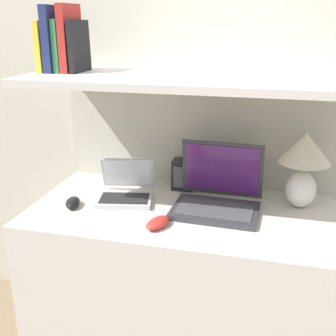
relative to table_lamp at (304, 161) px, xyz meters
name	(u,v)px	position (x,y,z in m)	size (l,w,h in m)	color
wall_back	(201,81)	(-0.45, 0.22, 0.27)	(6.00, 0.05, 2.40)	beige
desk	(181,289)	(-0.45, -0.15, -0.56)	(1.21, 0.60, 0.74)	silver
back_riser	(196,206)	(-0.45, 0.17, -0.32)	(1.21, 0.04, 1.23)	beige
shelf	(187,79)	(-0.45, -0.08, 0.31)	(1.21, 0.54, 0.03)	silver
table_lamp	(304,161)	(0.00, 0.00, 0.00)	(0.20, 0.20, 0.31)	white
laptop_large	(217,196)	(-0.32, -0.10, -0.14)	(0.34, 0.29, 0.25)	#333338
laptop_small	(126,191)	(-0.71, -0.10, -0.16)	(0.26, 0.26, 0.16)	silver
computer_mouse	(158,223)	(-0.51, -0.32, -0.18)	(0.10, 0.13, 0.03)	red
second_mouse	(73,203)	(-0.89, -0.23, -0.18)	(0.08, 0.11, 0.03)	black
router_box	(184,174)	(-0.50, 0.07, -0.13)	(0.10, 0.08, 0.13)	black
book_yellow	(48,46)	(-1.02, -0.08, 0.42)	(0.02, 0.18, 0.19)	gold
book_navy	(56,39)	(-0.98, -0.08, 0.45)	(0.03, 0.18, 0.25)	navy
book_green	(64,46)	(-0.95, -0.08, 0.43)	(0.02, 0.16, 0.20)	#2D7042
book_red	(70,38)	(-0.92, -0.08, 0.45)	(0.03, 0.15, 0.25)	#A82823
book_black	(79,46)	(-0.88, -0.08, 0.42)	(0.02, 0.16, 0.20)	black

